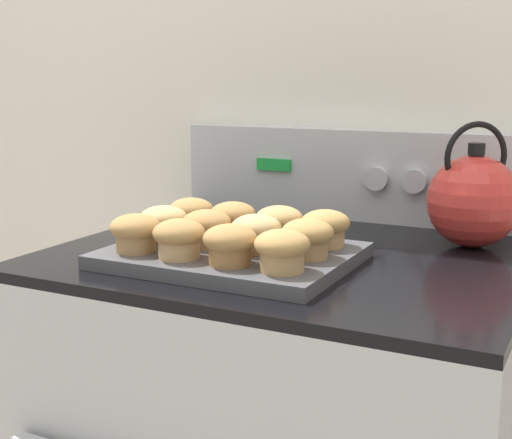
# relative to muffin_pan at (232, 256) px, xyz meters

# --- Properties ---
(wall_back) EXTENTS (8.00, 0.05, 2.40)m
(wall_back) POSITION_rel_muffin_pan_xyz_m (0.06, 0.48, 0.25)
(wall_back) COLOR silver
(wall_back) RESTS_ON ground_plane
(control_panel) EXTENTS (0.76, 0.07, 0.19)m
(control_panel) POSITION_rel_muffin_pan_xyz_m (0.06, 0.43, 0.08)
(control_panel) COLOR #B7BABF
(control_panel) RESTS_ON stove_range
(muffin_pan) EXTENTS (0.38, 0.29, 0.02)m
(muffin_pan) POSITION_rel_muffin_pan_xyz_m (0.00, 0.00, 0.00)
(muffin_pan) COLOR #4C4C51
(muffin_pan) RESTS_ON stove_range
(muffin_r0_c0) EXTENTS (0.08, 0.08, 0.06)m
(muffin_r0_c0) POSITION_rel_muffin_pan_xyz_m (-0.13, -0.08, 0.04)
(muffin_r0_c0) COLOR #A37A4C
(muffin_r0_c0) RESTS_ON muffin_pan
(muffin_r0_c1) EXTENTS (0.08, 0.08, 0.06)m
(muffin_r0_c1) POSITION_rel_muffin_pan_xyz_m (-0.04, -0.09, 0.04)
(muffin_r0_c1) COLOR tan
(muffin_r0_c1) RESTS_ON muffin_pan
(muffin_r0_c2) EXTENTS (0.08, 0.08, 0.06)m
(muffin_r0_c2) POSITION_rel_muffin_pan_xyz_m (0.04, -0.09, 0.04)
(muffin_r0_c2) COLOR olive
(muffin_r0_c2) RESTS_ON muffin_pan
(muffin_r0_c3) EXTENTS (0.08, 0.08, 0.06)m
(muffin_r0_c3) POSITION_rel_muffin_pan_xyz_m (0.13, -0.08, 0.04)
(muffin_r0_c3) COLOR tan
(muffin_r0_c3) RESTS_ON muffin_pan
(muffin_r1_c0) EXTENTS (0.08, 0.08, 0.06)m
(muffin_r1_c0) POSITION_rel_muffin_pan_xyz_m (-0.13, -0.00, 0.04)
(muffin_r1_c0) COLOR tan
(muffin_r1_c0) RESTS_ON muffin_pan
(muffin_r1_c1) EXTENTS (0.08, 0.08, 0.06)m
(muffin_r1_c1) POSITION_rel_muffin_pan_xyz_m (-0.04, -0.00, 0.04)
(muffin_r1_c1) COLOR tan
(muffin_r1_c1) RESTS_ON muffin_pan
(muffin_r1_c2) EXTENTS (0.08, 0.08, 0.06)m
(muffin_r1_c2) POSITION_rel_muffin_pan_xyz_m (0.04, 0.00, 0.04)
(muffin_r1_c2) COLOR olive
(muffin_r1_c2) RESTS_ON muffin_pan
(muffin_r1_c3) EXTENTS (0.08, 0.08, 0.06)m
(muffin_r1_c3) POSITION_rel_muffin_pan_xyz_m (0.13, 0.00, 0.04)
(muffin_r1_c3) COLOR #A37A4C
(muffin_r1_c3) RESTS_ON muffin_pan
(muffin_r2_c0) EXTENTS (0.08, 0.08, 0.06)m
(muffin_r2_c0) POSITION_rel_muffin_pan_xyz_m (-0.13, 0.08, 0.04)
(muffin_r2_c0) COLOR tan
(muffin_r2_c0) RESTS_ON muffin_pan
(muffin_r2_c1) EXTENTS (0.08, 0.08, 0.06)m
(muffin_r2_c1) POSITION_rel_muffin_pan_xyz_m (-0.04, 0.08, 0.04)
(muffin_r2_c1) COLOR #A37A4C
(muffin_r2_c1) RESTS_ON muffin_pan
(muffin_r2_c2) EXTENTS (0.08, 0.08, 0.06)m
(muffin_r2_c2) POSITION_rel_muffin_pan_xyz_m (0.04, 0.08, 0.04)
(muffin_r2_c2) COLOR #A37A4C
(muffin_r2_c2) RESTS_ON muffin_pan
(muffin_r2_c3) EXTENTS (0.08, 0.08, 0.06)m
(muffin_r2_c3) POSITION_rel_muffin_pan_xyz_m (0.13, 0.08, 0.04)
(muffin_r2_c3) COLOR tan
(muffin_r2_c3) RESTS_ON muffin_pan
(tea_kettle) EXTENTS (0.17, 0.17, 0.22)m
(tea_kettle) POSITION_rel_muffin_pan_xyz_m (0.32, 0.28, 0.07)
(tea_kettle) COLOR red
(tea_kettle) RESTS_ON stove_range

